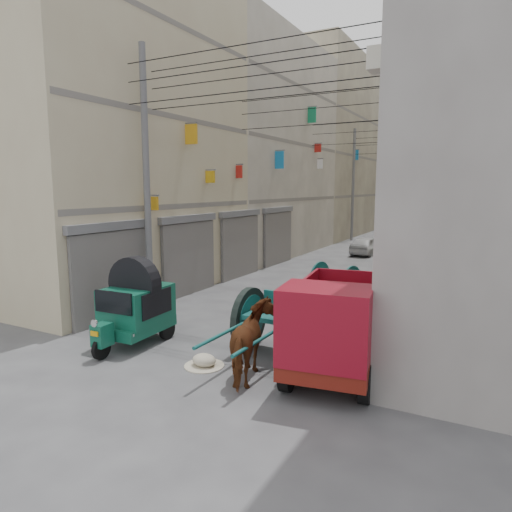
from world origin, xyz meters
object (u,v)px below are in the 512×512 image
Objects in this scene: second_cart at (335,279)px; distant_car_white at (366,245)px; horse at (254,342)px; distant_car_green at (435,224)px; auto_rickshaw at (135,305)px; distant_car_grey at (446,227)px; feed_sack at (204,360)px; mini_truck at (334,332)px; tonga_cart at (275,321)px.

distant_car_white is at bearing 113.53° from second_cart.
horse is 37.52m from distant_car_green.
distant_car_grey is at bearing 79.88° from auto_rickshaw.
auto_rickshaw is at bearing 169.17° from feed_sack.
distant_car_grey is (2.93, 14.02, 0.09)m from distant_car_white.
mini_truck is 2.90m from feed_sack.
auto_rickshaw is 37.08m from distant_car_green.
horse is at bearing -162.24° from mini_truck.
tonga_cart is 2.05× the size of second_cart.
second_cart is 7.50m from horse.
distant_car_white is (-2.49, 18.32, -0.24)m from horse.
mini_truck is 7.22× the size of feed_sack.
tonga_cart is 1.07× the size of distant_car_white.
feed_sack is 1.42m from horse.
second_cart is 7.43m from feed_sack.
feed_sack is at bearing -94.57° from distant_car_grey.
tonga_cart is 1.86m from feed_sack.
second_cart is at bearing -94.29° from distant_car_grey.
mini_truck is 1.07× the size of distant_car_green.
horse is (0.25, -1.49, -0.01)m from tonga_cart.
distant_car_grey is (1.19, 24.88, -0.02)m from second_cart.
distant_car_grey is (0.69, 30.86, -0.15)m from tonga_cart.
second_cart is 24.91m from distant_car_grey.
horse reaches higher than second_cart.
tonga_cart is 1.51m from horse.
tonga_cart is 36.03m from distant_car_green.
horse is at bearing -69.77° from second_cart.
auto_rickshaw is at bearing -162.83° from tonga_cart.
auto_rickshaw reaches higher than second_cart.
mini_truck reaches higher than distant_car_grey.
distant_car_grey is (1.71, 32.27, 0.49)m from feed_sack.
auto_rickshaw reaches higher than distant_car_grey.
second_cart is 11.00m from distant_car_white.
distant_car_green is (-2.47, 36.81, -0.47)m from mini_truck.
distant_car_grey is 5.37m from distant_car_green.
distant_car_grey reaches higher than second_cart.
distant_car_white is (-2.24, 16.84, -0.25)m from tonga_cart.
tonga_cart is 6.00m from second_cart.
tonga_cart reaches higher than distant_car_green.
tonga_cart is at bearing 99.53° from distant_car_white.
distant_car_white is (-3.92, 17.63, -0.47)m from mini_truck.
second_cart is (2.85, 6.95, -0.33)m from auto_rickshaw.
auto_rickshaw is at bearing 173.74° from mini_truck.
distant_car_green is at bearing 104.46° from distant_car_grey.
second_cart is at bearing 101.03° from distant_car_white.
auto_rickshaw is 0.72× the size of tonga_cart.
auto_rickshaw is 3.49m from tonga_cart.
feed_sack is at bearing -22.03° from horse.
second_cart is at bearing 88.84° from distant_car_green.
horse reaches higher than tonga_cart.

